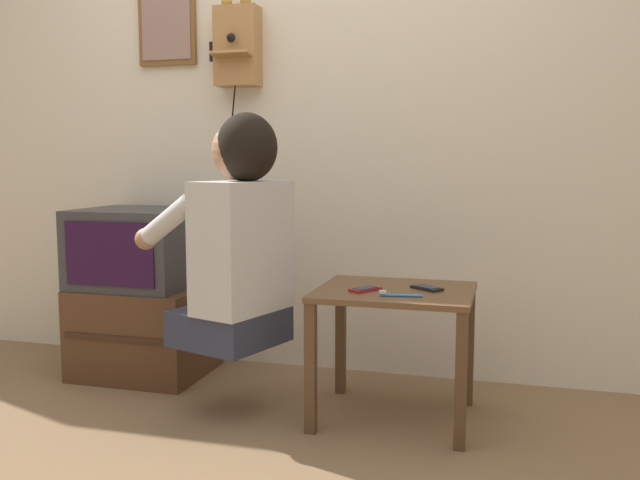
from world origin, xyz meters
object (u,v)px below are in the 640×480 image
object	(u,v)px
framed_picture	(167,27)
cell_phone_spare	(427,288)
wall_phone_antique	(237,45)
person	(238,235)
cell_phone_held	(365,289)
television	(138,247)
toothbrush	(397,295)

from	to	relation	value
framed_picture	cell_phone_spare	size ratio (longest dim) A/B	2.76
wall_phone_antique	cell_phone_spare	world-z (taller)	wall_phone_antique
person	cell_phone_held	world-z (taller)	person
person	framed_picture	distance (m)	1.32
television	cell_phone_spare	xyz separation A→B (m)	(1.38, -0.23, -0.08)
television	cell_phone_spare	bearing A→B (deg)	-9.29
person	television	distance (m)	0.77
television	framed_picture	size ratio (longest dim) A/B	1.43
framed_picture	cell_phone_held	bearing A→B (deg)	-28.02
cell_phone_spare	toothbrush	distance (m)	0.19
television	toothbrush	bearing A→B (deg)	-16.91
cell_phone_spare	toothbrush	xyz separation A→B (m)	(-0.09, -0.17, 0.00)
cell_phone_spare	wall_phone_antique	bearing A→B (deg)	102.18
person	cell_phone_spare	distance (m)	0.76
wall_phone_antique	cell_phone_held	world-z (taller)	wall_phone_antique
television	cell_phone_held	xyz separation A→B (m)	(1.16, -0.31, -0.08)
cell_phone_held	toothbrush	size ratio (longest dim) A/B	0.87
framed_picture	cell_phone_spare	world-z (taller)	framed_picture
television	toothbrush	size ratio (longest dim) A/B	3.37
cell_phone_held	toothbrush	world-z (taller)	toothbrush
television	framed_picture	bearing A→B (deg)	84.85
cell_phone_spare	framed_picture	bearing A→B (deg)	107.33
television	person	bearing A→B (deg)	-29.82
television	cell_phone_spare	world-z (taller)	television
framed_picture	cell_phone_spare	xyz separation A→B (m)	(1.35, -0.51, -1.14)
person	framed_picture	bearing A→B (deg)	61.68
cell_phone_spare	toothbrush	bearing A→B (deg)	-169.41
cell_phone_held	toothbrush	distance (m)	0.16
wall_phone_antique	cell_phone_spare	bearing A→B (deg)	-25.89
wall_phone_antique	framed_picture	bearing A→B (deg)	173.56
television	wall_phone_antique	size ratio (longest dim) A/B	0.67
framed_picture	toothbrush	size ratio (longest dim) A/B	2.37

